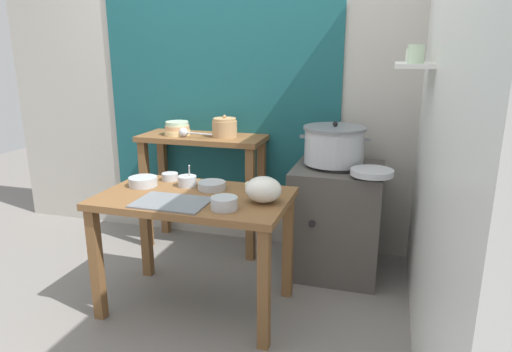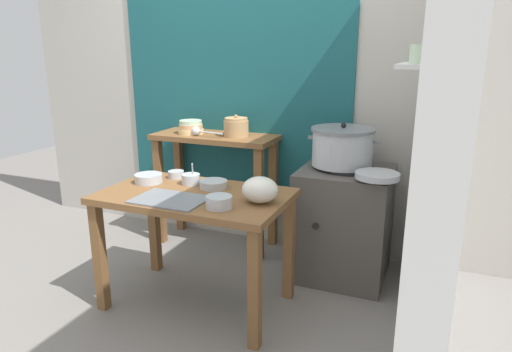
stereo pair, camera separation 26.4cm
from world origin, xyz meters
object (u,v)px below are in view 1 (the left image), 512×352
at_px(serving_tray, 172,202).
at_px(ladle, 185,132).
at_px(prep_bowl_4, 170,176).
at_px(wide_pan, 372,172).
at_px(prep_table, 195,213).
at_px(prep_bowl_3, 260,187).
at_px(plastic_bag, 263,190).
at_px(steamer_pot, 334,145).
at_px(prep_bowl_1, 212,185).
at_px(back_shelf_table, 203,164).
at_px(prep_bowl_2, 143,181).
at_px(prep_bowl_0, 187,181).
at_px(prep_bowl_5, 224,203).
at_px(stove_block, 336,219).
at_px(bowl_stack_enamel, 177,129).
at_px(clay_pot, 225,128).

bearing_deg(serving_tray, ladle, 110.55).
bearing_deg(prep_bowl_4, wide_pan, 12.28).
bearing_deg(ladle, prep_table, -61.98).
bearing_deg(prep_bowl_3, plastic_bag, -68.41).
bearing_deg(steamer_pot, prep_bowl_1, -136.30).
bearing_deg(serving_tray, back_shelf_table, 103.73).
bearing_deg(prep_table, prep_bowl_2, 168.02).
xyz_separation_m(prep_bowl_0, prep_bowl_1, (0.17, -0.02, -0.01)).
xyz_separation_m(serving_tray, prep_bowl_5, (0.31, -0.01, 0.03)).
bearing_deg(stove_block, prep_bowl_0, -146.06).
bearing_deg(plastic_bag, prep_bowl_1, 158.58).
bearing_deg(prep_bowl_2, plastic_bag, -6.42).
distance_m(prep_table, bowl_stack_enamel, 1.03).
xyz_separation_m(stove_block, ladle, (-1.16, 0.04, 0.55)).
xyz_separation_m(plastic_bag, prep_bowl_5, (-0.17, -0.17, -0.04)).
distance_m(clay_pot, prep_bowl_4, 0.68).
relative_size(plastic_bag, wide_pan, 0.76).
distance_m(serving_tray, prep_bowl_4, 0.47).
distance_m(wide_pan, prep_bowl_5, 1.00).
bearing_deg(prep_bowl_5, steamer_pot, 63.96).
xyz_separation_m(serving_tray, prep_bowl_1, (0.11, 0.30, 0.02)).
xyz_separation_m(prep_bowl_1, prep_bowl_3, (0.28, 0.06, -0.00)).
xyz_separation_m(plastic_bag, prep_bowl_2, (-0.80, 0.09, -0.04)).
bearing_deg(prep_bowl_0, wide_pan, 18.33).
relative_size(steamer_pot, bowl_stack_enamel, 2.40).
bearing_deg(prep_bowl_3, prep_bowl_1, -169.00).
height_order(stove_block, prep_bowl_5, prep_bowl_5).
height_order(back_shelf_table, clay_pot, clay_pot).
xyz_separation_m(prep_table, clay_pot, (-0.13, 0.86, 0.36)).
bearing_deg(prep_bowl_4, prep_bowl_0, -28.43).
distance_m(bowl_stack_enamel, ladle, 0.11).
height_order(stove_block, plastic_bag, plastic_bag).
bearing_deg(prep_bowl_2, back_shelf_table, 85.12).
bearing_deg(prep_bowl_1, stove_block, 41.06).
distance_m(prep_bowl_2, prep_bowl_5, 0.68).
bearing_deg(prep_bowl_3, prep_bowl_5, -103.76).
bearing_deg(stove_block, plastic_bag, -113.78).
bearing_deg(steamer_pot, plastic_bag, -110.63).
bearing_deg(prep_bowl_0, prep_bowl_3, 4.23).
xyz_separation_m(prep_bowl_2, prep_bowl_3, (0.72, 0.11, -0.01)).
distance_m(back_shelf_table, clay_pot, 0.34).
distance_m(serving_tray, prep_bowl_0, 0.33).
distance_m(plastic_bag, wide_pan, 0.76).
relative_size(bowl_stack_enamel, ladle, 0.71).
relative_size(bowl_stack_enamel, plastic_bag, 0.97).
xyz_separation_m(stove_block, wide_pan, (0.23, -0.22, 0.41)).
distance_m(serving_tray, plastic_bag, 0.51).
relative_size(stove_block, serving_tray, 1.95).
distance_m(back_shelf_table, wide_pan, 1.33).
bearing_deg(steamer_pot, stove_block, -26.62).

